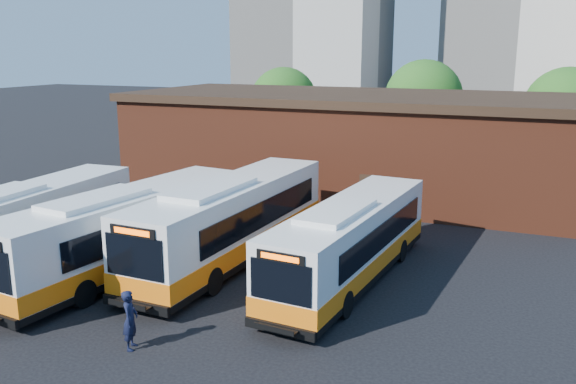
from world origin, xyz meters
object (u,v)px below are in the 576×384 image
at_px(transit_worker, 130,320).
at_px(bus_midwest, 127,234).
at_px(bus_mideast, 231,224).
at_px(bus_west, 24,228).
at_px(bus_east, 350,245).

bearing_deg(transit_worker, bus_midwest, 16.26).
bearing_deg(bus_mideast, bus_west, -153.84).
distance_m(bus_midwest, bus_mideast, 4.47).
relative_size(bus_west, bus_midwest, 0.96).
distance_m(bus_west, bus_east, 14.23).
bearing_deg(bus_west, bus_east, 11.05).
relative_size(bus_midwest, bus_east, 1.07).
bearing_deg(bus_west, bus_mideast, 21.22).
bearing_deg(bus_west, transit_worker, -30.17).
bearing_deg(bus_midwest, bus_west, -163.92).
distance_m(bus_midwest, bus_east, 9.30).
height_order(bus_west, transit_worker, bus_west).
bearing_deg(bus_mideast, transit_worker, -81.38).
bearing_deg(bus_east, bus_mideast, -178.65).
height_order(bus_mideast, bus_east, bus_mideast).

